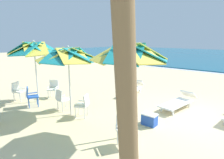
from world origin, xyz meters
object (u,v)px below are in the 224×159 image
at_px(cooler_box, 149,119).
at_px(plastic_chair_2, 62,99).
at_px(plastic_chair_3, 31,95).
at_px(sun_lounger_2, 132,89).
at_px(plastic_chair_0, 125,128).
at_px(plastic_chair_1, 83,104).
at_px(sun_lounger_1, 179,102).
at_px(beach_umbrella_1, 68,55).
at_px(beach_umbrella_2, 34,49).
at_px(plastic_chair_5, 53,88).
at_px(plastic_chair_4, 18,90).
at_px(beach_umbrella_0, 129,53).

bearing_deg(cooler_box, plastic_chair_2, -162.71).
relative_size(plastic_chair_3, sun_lounger_2, 0.39).
height_order(plastic_chair_0, sun_lounger_2, plastic_chair_0).
bearing_deg(plastic_chair_1, sun_lounger_1, 52.25).
bearing_deg(sun_lounger_2, beach_umbrella_1, -94.21).
xyz_separation_m(sun_lounger_2, cooler_box, (2.46, -2.71, -0.08)).
distance_m(plastic_chair_0, plastic_chair_1, 2.38).
bearing_deg(beach_umbrella_2, plastic_chair_2, 1.74).
bearing_deg(beach_umbrella_1, plastic_chair_5, 160.72).
bearing_deg(plastic_chair_0, plastic_chair_5, 166.37).
bearing_deg(plastic_chair_3, plastic_chair_4, 177.57).
bearing_deg(plastic_chair_1, cooler_box, 23.11).
height_order(beach_umbrella_1, plastic_chair_2, beach_umbrella_1).
bearing_deg(plastic_chair_2, plastic_chair_5, 156.46).
distance_m(plastic_chair_2, sun_lounger_1, 4.78).
height_order(plastic_chair_4, plastic_chair_5, same).
xyz_separation_m(beach_umbrella_0, plastic_chair_5, (-5.02, 0.84, -1.96)).
height_order(plastic_chair_1, cooler_box, plastic_chair_1).
height_order(beach_umbrella_1, cooler_box, beach_umbrella_1).
relative_size(beach_umbrella_0, plastic_chair_2, 3.25).
xyz_separation_m(plastic_chair_0, plastic_chair_3, (-4.81, -0.09, 0.00)).
bearing_deg(plastic_chair_1, plastic_chair_5, 166.98).
relative_size(plastic_chair_1, beach_umbrella_2, 0.31).
xyz_separation_m(beach_umbrella_2, plastic_chair_3, (0.38, -0.53, -1.91)).
height_order(beach_umbrella_0, beach_umbrella_2, beach_umbrella_0).
bearing_deg(plastic_chair_2, plastic_chair_0, -8.18).
relative_size(beach_umbrella_2, sun_lounger_1, 1.26).
bearing_deg(sun_lounger_2, plastic_chair_2, -103.42).
bearing_deg(beach_umbrella_2, plastic_chair_0, -4.87).
xyz_separation_m(plastic_chair_1, sun_lounger_1, (2.40, 3.11, -0.22)).
bearing_deg(plastic_chair_0, plastic_chair_2, 171.82).
bearing_deg(beach_umbrella_1, plastic_chair_3, -165.26).
bearing_deg(plastic_chair_3, beach_umbrella_2, 125.68).
height_order(plastic_chair_0, sun_lounger_1, plastic_chair_0).
bearing_deg(sun_lounger_2, beach_umbrella_2, -124.72).
xyz_separation_m(plastic_chair_0, plastic_chair_1, (-2.31, 0.59, 0.00)).
relative_size(beach_umbrella_0, plastic_chair_5, 3.25).
distance_m(beach_umbrella_0, beach_umbrella_1, 2.64).
height_order(plastic_chair_2, cooler_box, plastic_chair_2).
relative_size(beach_umbrella_1, plastic_chair_4, 3.01).
relative_size(plastic_chair_0, beach_umbrella_2, 0.31).
xyz_separation_m(sun_lounger_1, cooler_box, (-0.19, -2.16, -0.08)).
xyz_separation_m(beach_umbrella_1, plastic_chair_4, (-3.26, -0.46, -1.77)).
distance_m(beach_umbrella_2, sun_lounger_2, 5.09).
distance_m(plastic_chair_2, plastic_chair_4, 2.70).
xyz_separation_m(plastic_chair_0, sun_lounger_1, (0.09, 3.70, -0.22)).
bearing_deg(plastic_chair_0, beach_umbrella_0, 114.86).
bearing_deg(beach_umbrella_1, plastic_chair_2, 174.12).
relative_size(plastic_chair_4, cooler_box, 1.73).
relative_size(beach_umbrella_2, plastic_chair_4, 3.21).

